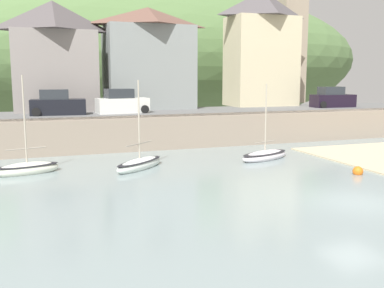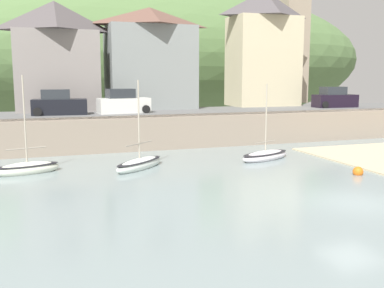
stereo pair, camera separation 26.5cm
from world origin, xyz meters
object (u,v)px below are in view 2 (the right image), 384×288
sailboat_blue_trim (27,168)px  parked_car_near_slipway (59,104)px  waterfront_building_right (263,48)px  waterfront_building_centre (150,58)px  parked_car_by_wall (123,103)px  mooring_buoy (358,172)px  parked_car_end_of_row (335,99)px  dinghy_open_wooden (140,164)px  waterfront_building_left (56,55)px  church_with_spire (292,29)px  fishing_boat_green (265,156)px

sailboat_blue_trim → parked_car_near_slipway: sailboat_blue_trim is taller
waterfront_building_right → waterfront_building_centre: bearing=-180.0°
parked_car_by_wall → waterfront_building_centre: bearing=47.5°
waterfront_building_centre → mooring_buoy: 22.82m
parked_car_near_slipway → parked_car_end_of_row: (25.24, 0.00, 0.00)m
sailboat_blue_trim → dinghy_open_wooden: 6.24m
mooring_buoy → sailboat_blue_trim: bearing=159.5°
waterfront_building_left → mooring_buoy: waterfront_building_left is taller
dinghy_open_wooden → sailboat_blue_trim: bearing=131.3°
mooring_buoy → waterfront_building_right: bearing=76.2°
waterfront_building_centre → parked_car_by_wall: size_ratio=2.13×
waterfront_building_right → church_with_spire: bearing=35.1°
waterfront_building_right → sailboat_blue_trim: waterfront_building_right is taller
waterfront_building_centre → fishing_boat_green: waterfront_building_centre is taller
fishing_boat_green → parked_car_near_slipway: 16.40m
fishing_boat_green → parked_car_end_of_row: size_ratio=1.21×
parked_car_near_slipway → mooring_buoy: (14.81, -16.30, -3.03)m
waterfront_building_left → mooring_buoy: 26.37m
waterfront_building_right → fishing_boat_green: bearing=-117.1°
mooring_buoy → church_with_spire: bearing=66.5°
parked_car_near_slipway → parked_car_by_wall: bearing=4.8°
waterfront_building_centre → fishing_boat_green: size_ratio=1.79×
dinghy_open_wooden → mooring_buoy: bearing=-68.8°
waterfront_building_centre → sailboat_blue_trim: (-10.69, -14.41, -6.71)m
waterfront_building_centre → parked_car_near_slipway: waterfront_building_centre is taller
church_with_spire → waterfront_building_centre: bearing=-166.9°
parked_car_near_slipway → mooring_buoy: size_ratio=7.39×
waterfront_building_right → sailboat_blue_trim: (-22.23, -14.41, -7.82)m
fishing_boat_green → parked_car_near_slipway: size_ratio=1.19×
waterfront_building_centre → waterfront_building_right: 11.59m
waterfront_building_centre → waterfront_building_right: (11.54, 0.00, 1.11)m
dinghy_open_wooden → mooring_buoy: size_ratio=9.29×
sailboat_blue_trim → fishing_boat_green: bearing=-17.3°
waterfront_building_left → fishing_boat_green: waterfront_building_left is taller
parked_car_end_of_row → waterfront_building_centre: bearing=167.7°
waterfront_building_right → parked_car_near_slipway: 21.00m
parked_car_end_of_row → mooring_buoy: bearing=-119.9°
sailboat_blue_trim → dinghy_open_wooden: sailboat_blue_trim is taller
waterfront_building_left → dinghy_open_wooden: 17.05m
waterfront_building_left → church_with_spire: 25.98m
mooring_buoy → waterfront_building_left: bearing=125.2°
waterfront_building_left → parked_car_near_slipway: waterfront_building_left is taller
waterfront_building_right → parked_car_end_of_row: 8.52m
fishing_boat_green → parked_car_by_wall: bearing=102.3°
sailboat_blue_trim → mooring_buoy: sailboat_blue_trim is taller
waterfront_building_right → mooring_buoy: 22.84m
church_with_spire → dinghy_open_wooden: (-21.72, -19.18, -10.20)m
church_with_spire → dinghy_open_wooden: size_ratio=2.95×
waterfront_building_right → church_with_spire: size_ratio=0.71×
waterfront_building_left → sailboat_blue_trim: 16.12m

